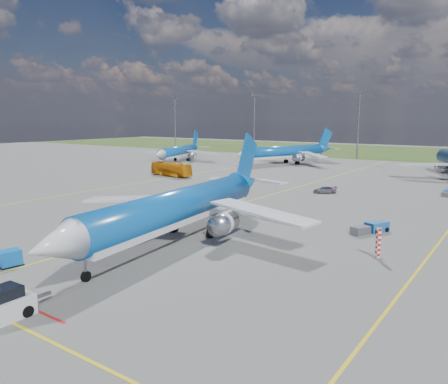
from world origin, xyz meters
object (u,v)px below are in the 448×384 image
Objects in this scene: service_car_b at (208,188)px; baggage_tug_e at (447,193)px; baggage_tug_c at (238,182)px; uld_container at (10,258)px; service_car_c at (325,190)px; warning_post at (378,243)px; bg_jet_nnw at (285,164)px; bg_jet_nw at (179,162)px; apron_bus at (171,169)px; baggage_tug_w at (371,228)px; service_car_a at (228,181)px; main_airliner at (179,240)px.

service_car_b is 42.80m from baggage_tug_e.
uld_container is at bearing -72.42° from baggage_tug_c.
service_car_c is (18.48, 11.01, -0.02)m from service_car_b.
service_car_b is 0.90× the size of baggage_tug_c.
bg_jet_nnw is (-48.54, 74.70, -1.50)m from warning_post.
service_car_c is (60.75, -29.43, 0.60)m from bg_jet_nw.
bg_jet_nnw reaches higher than warning_post.
apron_bus reaches higher than baggage_tug_w.
service_car_b is (-37.29, 21.72, -0.88)m from warning_post.
baggage_tug_w is 41.72m from baggage_tug_c.
service_car_b is 11.23m from baggage_tug_c.
service_car_a is 0.85× the size of baggage_tug_e.
main_airliner reaches higher than service_car_b.
main_airliner is 33.06m from service_car_b.
warning_post is at bearing -36.68° from bg_jet_nnw.
apron_bus reaches higher than uld_container.
bg_jet_nw is at bearing 142.00° from warning_post.
service_car_b is (42.28, -40.44, 0.62)m from bg_jet_nw.
bg_jet_nnw is at bearing 110.72° from baggage_tug_c.
service_car_c is 0.77× the size of baggage_tug_w.
service_car_a reaches higher than baggage_tug_w.
main_airliner is at bearing -110.58° from baggage_tug_e.
service_car_c is 0.84× the size of baggage_tug_c.
warning_post is 43.17m from service_car_b.
service_car_c is 21.29m from baggage_tug_e.
baggage_tug_c is at bearing -55.48° from bg_jet_nnw.
baggage_tug_e is (39.50, 11.16, -0.17)m from service_car_a.
bg_jet_nw reaches higher than uld_container.
bg_jet_nw is 19.05× the size of uld_container.
apron_bus is 24.25m from service_car_b.
warning_post is 42.98m from baggage_tug_e.
apron_bus reaches higher than baggage_tug_e.
uld_container is at bearing -122.74° from main_airliner.
main_airliner reaches higher than apron_bus.
warning_post reaches higher than baggage_tug_w.
baggage_tug_e is (57.74, 8.49, -1.17)m from apron_bus.
warning_post is 0.71× the size of baggage_tug_e.
baggage_tug_e is (79.42, -19.19, 0.44)m from bg_jet_nw.
baggage_tug_c is at bearing 33.54° from service_car_a.
service_car_c is (8.42, 54.60, -0.13)m from uld_container.
apron_bus reaches higher than warning_post.
service_car_c is at bearing 148.16° from baggage_tug_w.
warning_post is 0.08× the size of bg_jet_nnw.
warning_post is at bearing -34.43° from baggage_tug_c.
baggage_tug_e is (18.67, 10.24, -0.17)m from service_car_c.
warning_post is at bearing 10.28° from main_airliner.
bg_jet_nnw is at bearing 148.05° from baggage_tug_e.
apron_bus is at bearing -82.78° from bg_jet_nnw.
warning_post reaches higher than uld_container.
bg_jet_nnw is 7.94× the size of baggage_tug_c.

